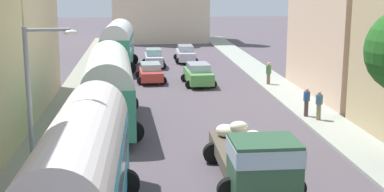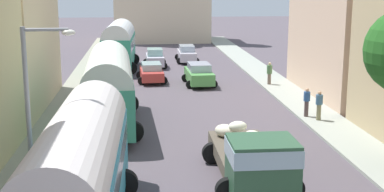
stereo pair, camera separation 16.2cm
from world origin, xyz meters
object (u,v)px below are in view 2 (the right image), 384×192
(parked_bus_2, at_px, (119,43))
(car_2, at_px, (151,72))
(car_0, at_px, (199,74))
(car_1, at_px, (187,54))
(car_3, at_px, (155,58))
(streetlamp_near, at_px, (35,103))
(pedestrian_2, at_px, (307,102))
(pedestrian_3, at_px, (319,105))
(parked_bus_1, at_px, (109,85))
(parked_bus_0, at_px, (80,169))
(cargo_truck_0, at_px, (253,157))
(pedestrian_0, at_px, (269,73))

(parked_bus_2, height_order, car_2, parked_bus_2)
(car_0, xyz_separation_m, car_1, (0.08, 11.38, -0.01))
(car_1, distance_m, car_2, 10.31)
(car_3, relative_size, streetlamp_near, 0.62)
(car_1, bearing_deg, pedestrian_2, -77.49)
(car_0, distance_m, car_3, 9.12)
(car_2, relative_size, pedestrian_2, 2.41)
(pedestrian_3, bearing_deg, parked_bus_1, 178.18)
(pedestrian_2, xyz_separation_m, pedestrian_3, (0.44, -0.82, -0.00))
(parked_bus_0, distance_m, car_1, 35.56)
(cargo_truck_0, distance_m, pedestrian_0, 20.04)
(parked_bus_2, distance_m, car_1, 7.36)
(cargo_truck_0, distance_m, streetlamp_near, 8.06)
(car_1, bearing_deg, parked_bus_0, -100.12)
(parked_bus_2, bearing_deg, parked_bus_1, -89.59)
(cargo_truck_0, bearing_deg, car_0, 89.39)
(pedestrian_2, bearing_deg, parked_bus_1, -177.59)
(cargo_truck_0, relative_size, pedestrian_3, 3.92)
(parked_bus_0, xyz_separation_m, parked_bus_2, (0.01, 31.37, 0.09))
(car_0, height_order, car_3, car_3)
(parked_bus_0, height_order, streetlamp_near, streetlamp_near)
(parked_bus_0, bearing_deg, pedestrian_0, 63.54)
(pedestrian_2, bearing_deg, cargo_truck_0, -117.73)
(car_1, height_order, streetlamp_near, streetlamp_near)
(parked_bus_2, bearing_deg, car_3, 15.01)
(pedestrian_2, bearing_deg, car_3, 112.66)
(car_3, distance_m, pedestrian_2, 20.67)
(car_1, height_order, pedestrian_2, pedestrian_2)
(car_1, bearing_deg, parked_bus_1, -105.29)
(parked_bus_1, xyz_separation_m, car_0, (6.02, 10.94, -1.44))
(car_0, bearing_deg, pedestrian_3, -64.61)
(parked_bus_0, relative_size, pedestrian_2, 5.58)
(car_0, bearing_deg, pedestrian_0, -10.46)
(parked_bus_1, distance_m, car_0, 12.57)
(parked_bus_0, height_order, parked_bus_1, parked_bus_1)
(parked_bus_0, height_order, pedestrian_3, parked_bus_0)
(parked_bus_2, distance_m, car_2, 6.79)
(cargo_truck_0, bearing_deg, pedestrian_2, 62.27)
(cargo_truck_0, distance_m, pedestrian_2, 11.05)
(parked_bus_2, relative_size, car_1, 1.90)
(parked_bus_2, relative_size, cargo_truck_0, 1.19)
(cargo_truck_0, bearing_deg, streetlamp_near, -170.51)
(parked_bus_1, xyz_separation_m, pedestrian_0, (11.14, 9.99, -1.26))
(parked_bus_1, height_order, cargo_truck_0, parked_bus_1)
(car_0, height_order, pedestrian_2, pedestrian_2)
(car_2, xyz_separation_m, pedestrian_2, (8.43, -12.19, 0.27))
(parked_bus_2, xyz_separation_m, car_0, (6.16, -7.77, -1.48))
(car_0, relative_size, car_2, 1.03)
(cargo_truck_0, xyz_separation_m, streetlamp_near, (-7.55, -1.26, 2.52))
(pedestrian_2, relative_size, pedestrian_3, 1.00)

